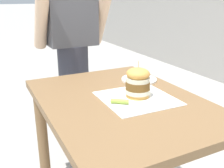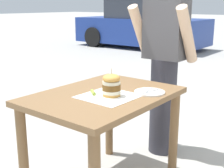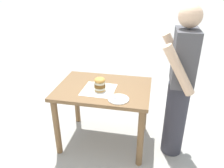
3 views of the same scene
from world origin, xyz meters
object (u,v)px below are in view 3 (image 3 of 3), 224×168
sandwich (100,84)px  side_plate_with_forks (118,99)px  patio_table (104,97)px  diner_across_table (180,84)px  pickle_spear (99,84)px

sandwich → side_plate_with_forks: (0.16, 0.24, -0.08)m
patio_table → diner_across_table: (0.02, 0.83, 0.26)m
patio_table → side_plate_with_forks: bearing=41.2°
sandwich → pickle_spear: 0.15m
pickle_spear → diner_across_table: (0.07, 0.89, 0.11)m
side_plate_with_forks → diner_across_table: 0.66m
patio_table → diner_across_table: size_ratio=0.63×
sandwich → diner_across_table: diner_across_table is taller
pickle_spear → patio_table: bearing=57.6°
pickle_spear → side_plate_with_forks: 0.41m
side_plate_with_forks → patio_table: bearing=-138.8°
diner_across_table → patio_table: bearing=-91.7°
patio_table → sandwich: size_ratio=5.56×
side_plate_with_forks → pickle_spear: bearing=-135.8°
diner_across_table → side_plate_with_forks: bearing=-69.8°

